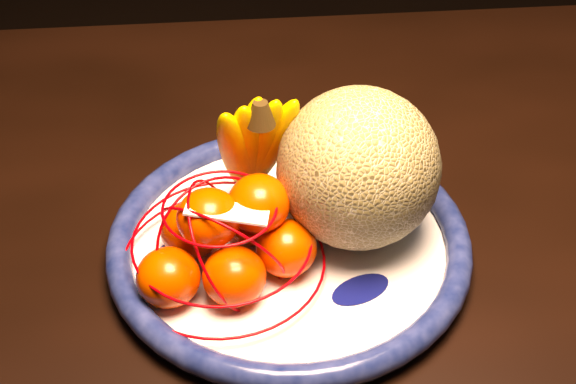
{
  "coord_description": "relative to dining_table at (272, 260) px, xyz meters",
  "views": [
    {
      "loc": [
        -0.16,
        -0.66,
        1.24
      ],
      "look_at": [
        -0.1,
        -0.1,
        0.76
      ],
      "focal_mm": 50.0,
      "sensor_mm": 36.0,
      "label": 1
    }
  ],
  "objects": [
    {
      "name": "banana_bunch",
      "position": [
        -0.02,
        -0.01,
        0.17
      ],
      "size": [
        0.1,
        0.1,
        0.16
      ],
      "rotation": [
        0.0,
        0.0,
        0.23
      ],
      "color": "#E7C500",
      "rests_on": "fruit_bowl"
    },
    {
      "name": "mandarin_bag",
      "position": [
        -0.05,
        -0.09,
        0.12
      ],
      "size": [
        0.21,
        0.21,
        0.12
      ],
      "rotation": [
        0.0,
        0.0,
        0.1
      ],
      "color": "#FA4500",
      "rests_on": "fruit_bowl"
    },
    {
      "name": "price_tag",
      "position": [
        -0.05,
        -0.1,
        0.17
      ],
      "size": [
        0.08,
        0.04,
        0.01
      ],
      "primitive_type": "cube",
      "rotation": [
        -0.14,
        0.1,
        -0.19
      ],
      "color": "white",
      "rests_on": "mandarin_bag"
    },
    {
      "name": "cantaloupe",
      "position": [
        0.08,
        -0.05,
        0.16
      ],
      "size": [
        0.15,
        0.15,
        0.15
      ],
      "primitive_type": "sphere",
      "color": "olive",
      "rests_on": "fruit_bowl"
    },
    {
      "name": "dining_table",
      "position": [
        0.0,
        0.0,
        0.0
      ],
      "size": [
        1.39,
        0.85,
        0.69
      ],
      "rotation": [
        0.0,
        0.0,
        -0.01
      ],
      "color": "black",
      "rests_on": "ground"
    },
    {
      "name": "fruit_bowl",
      "position": [
        0.01,
        -0.06,
        0.09
      ],
      "size": [
        0.35,
        0.35,
        0.03
      ],
      "rotation": [
        0.0,
        0.0,
        -0.2
      ],
      "color": "white",
      "rests_on": "dining_table"
    }
  ]
}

